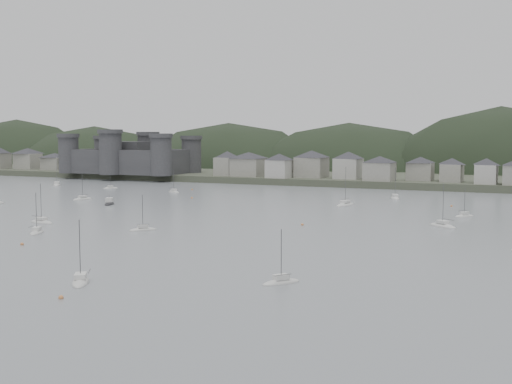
% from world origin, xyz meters
% --- Properties ---
extents(ground, '(900.00, 900.00, 0.00)m').
position_xyz_m(ground, '(0.00, 0.00, 0.00)').
color(ground, slate).
rests_on(ground, ground).
extents(far_shore_land, '(900.00, 250.00, 3.00)m').
position_xyz_m(far_shore_land, '(0.00, 295.00, 1.50)').
color(far_shore_land, '#383D2D').
rests_on(far_shore_land, ground).
extents(forested_ridge, '(851.55, 103.94, 102.57)m').
position_xyz_m(forested_ridge, '(4.83, 269.40, -11.28)').
color(forested_ridge, black).
rests_on(forested_ridge, ground).
extents(castle, '(66.00, 43.00, 20.00)m').
position_xyz_m(castle, '(-120.00, 179.80, 10.96)').
color(castle, '#373739').
rests_on(castle, far_shore_land).
extents(waterfront_town, '(451.48, 28.46, 12.92)m').
position_xyz_m(waterfront_town, '(50.59, 183.34, 8.66)').
color(waterfront_town, gray).
rests_on(waterfront_town, far_shore_land).
extents(moored_fleet, '(260.14, 159.84, 13.12)m').
position_xyz_m(moored_fleet, '(0.10, 64.08, 0.18)').
color(moored_fleet, beige).
rests_on(moored_fleet, ground).
extents(motor_launch_far, '(5.45, 7.72, 3.75)m').
position_xyz_m(motor_launch_far, '(-51.98, 75.45, 0.30)').
color(motor_launch_far, black).
rests_on(motor_launch_far, ground).
extents(mooring_buoys, '(163.46, 157.58, 0.70)m').
position_xyz_m(mooring_buoys, '(-2.13, 57.52, 0.15)').
color(mooring_buoys, '#C67942').
rests_on(mooring_buoys, ground).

